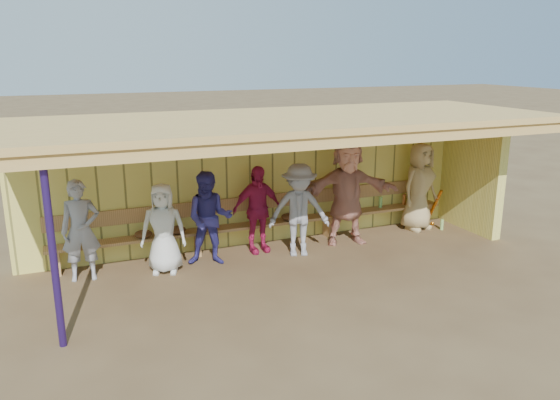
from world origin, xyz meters
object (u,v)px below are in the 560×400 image
Objects in this scene: player_d at (257,209)px; player_e at (299,210)px; player_f at (347,192)px; player_c at (210,219)px; bench at (264,217)px; player_h at (419,187)px; player_a at (81,231)px; player_b at (163,228)px.

player_e is (0.62, -0.44, 0.04)m from player_d.
player_c is at bearing -164.80° from player_f.
player_d is 0.80× the size of player_f.
player_h is at bearing -5.42° from bench.
player_d is 0.89× the size of player_h.
player_a is 0.21× the size of bench.
player_b is at bearing 170.24° from player_h.
player_f is 1.77m from player_h.
player_h reaches higher than player_d.
player_f is (2.66, 0.08, 0.19)m from player_c.
player_c is 4.42m from player_h.
player_f is 1.12× the size of player_h.
player_a is 1.26m from player_b.
bench is at bearing 45.76° from player_d.
player_d is 3.47m from player_h.
player_c is 0.81× the size of player_f.
player_d is (1.73, 0.32, 0.04)m from player_b.
player_a is 1.09× the size of player_b.
player_h is at bearing 5.95° from player_a.
player_e is at bearing -63.84° from bench.
player_h is at bearing 22.00° from player_b.
bench is at bearing 161.30° from player_h.
player_d is at bearing 28.97° from player_b.
bench is (-0.37, 0.75, -0.30)m from player_e.
player_c is 0.98m from player_d.
player_a is 0.81× the size of player_f.
player_e reaches higher than player_b.
player_f is at bearing 20.71° from player_b.
player_b is 0.84× the size of player_h.
player_a is at bearing -167.05° from player_f.
bench is at bearing 12.56° from player_a.
player_b is (1.24, -0.18, -0.06)m from player_a.
player_e is 0.88m from bench.
player_h is at bearing 25.86° from player_e.
player_e is at bearing -0.11° from player_a.
player_f is 1.61m from bench.
player_h is (3.47, 0.00, 0.10)m from player_d.
player_e is 2.89m from player_h.
player_c is at bearing 170.12° from player_h.
player_h is (5.20, 0.32, 0.14)m from player_b.
player_a is 3.26m from bench.
player_b is 0.90× the size of player_e.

